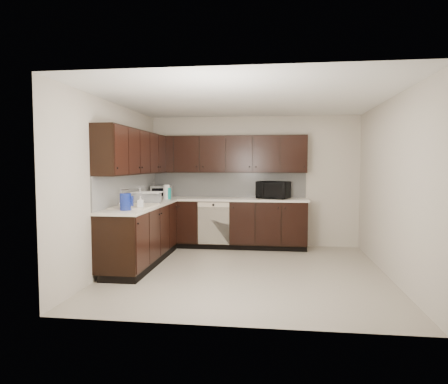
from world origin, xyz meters
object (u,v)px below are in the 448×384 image
Objects in this scene: microwave at (273,190)px; blue_pitcher at (125,202)px; toaster_oven at (161,192)px; sink at (135,211)px; storage_bin at (147,198)px.

blue_pitcher is at bearing -115.28° from microwave.
microwave reaches higher than toaster_oven.
toaster_oven is (-0.07, 1.68, 0.17)m from sink.
blue_pitcher reaches higher than storage_bin.
toaster_oven is (-2.13, -0.04, -0.05)m from microwave.
blue_pitcher is at bearing -86.23° from sink.
toaster_oven is at bearing 97.73° from blue_pitcher.
microwave is 2.34m from storage_bin.
microwave is 2.13m from toaster_oven.
sink is 2.69m from microwave.
blue_pitcher is (-2.03, -2.17, -0.04)m from microwave.
microwave is at bearing 27.87° from storage_bin.
storage_bin is 1.89× the size of blue_pitcher.
microwave reaches higher than storage_bin.
blue_pitcher is (0.03, -0.45, 0.18)m from sink.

